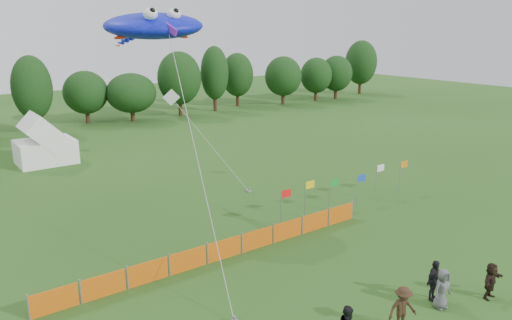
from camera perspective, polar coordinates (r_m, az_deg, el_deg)
treeline at (r=58.58m, az=-21.91°, el=7.33°), size 104.57×8.78×8.36m
tent_right at (r=44.51m, az=-22.99°, el=1.68°), size 4.51×3.61×3.19m
barrier_fence at (r=24.74m, az=-3.65°, el=-10.13°), size 17.90×0.06×1.00m
flag_row at (r=31.53m, az=10.29°, el=-2.87°), size 10.73×0.62×2.24m
spectator_c at (r=20.02m, az=16.41°, el=-16.02°), size 1.30×1.00×1.78m
spectator_d at (r=22.37m, az=19.67°, el=-12.84°), size 1.09×0.57×1.77m
spectator_e at (r=21.92m, az=20.48°, el=-13.63°), size 0.86×0.58×1.69m
spectator_f at (r=23.43m, az=25.25°, el=-12.38°), size 1.51×0.63×1.59m
stingray_kite at (r=29.73m, az=-11.91°, el=14.73°), size 6.84×20.04×12.02m
small_kite_white at (r=38.98m, az=-7.82°, el=4.88°), size 1.61×9.97×6.19m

